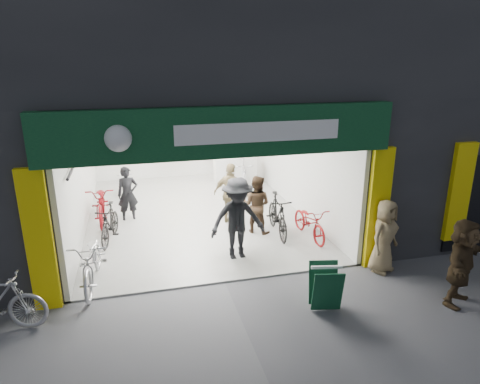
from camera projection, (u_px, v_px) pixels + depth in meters
name	position (u px, v px, depth m)	size (l,w,h in m)	color
ground	(225.00, 283.00, 8.53)	(60.00, 60.00, 0.00)	#56565B
building	(217.00, 56.00, 12.02)	(17.00, 10.27, 8.00)	#232326
bike_left_front	(93.00, 261.00, 8.33)	(0.69, 1.97, 1.04)	#B2B2B7
bike_left_midfront	(110.00, 224.00, 10.27)	(0.44, 1.56, 0.94)	black
bike_left_midback	(102.00, 203.00, 11.54)	(0.69, 1.99, 1.05)	maroon
bike_left_back	(125.00, 185.00, 13.27)	(0.46, 1.62, 0.97)	#AEAEB3
bike_right_front	(278.00, 215.00, 10.66)	(0.49, 1.74, 1.05)	black
bike_right_mid	(310.00, 222.00, 10.50)	(0.56, 1.61, 0.84)	maroon
bike_right_back	(244.00, 178.00, 13.70)	(0.54, 1.90, 1.14)	#AEAEB3
customer_a	(128.00, 194.00, 11.51)	(0.55, 0.36, 1.51)	black
customer_b	(256.00, 205.00, 10.71)	(0.73, 0.57, 1.51)	#3A281A
customer_c	(237.00, 219.00, 9.28)	(1.21, 0.69, 1.87)	black
customer_d	(231.00, 194.00, 11.27)	(0.98, 0.41, 1.66)	olive
pedestrian_near	(384.00, 236.00, 8.79)	(0.77, 0.50, 1.57)	#8A7450
pedestrian_far	(461.00, 262.00, 7.62)	(1.51, 0.48, 1.63)	#3E2E1C
sandwich_board	(326.00, 286.00, 7.55)	(0.62, 0.63, 0.81)	#0F3C24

